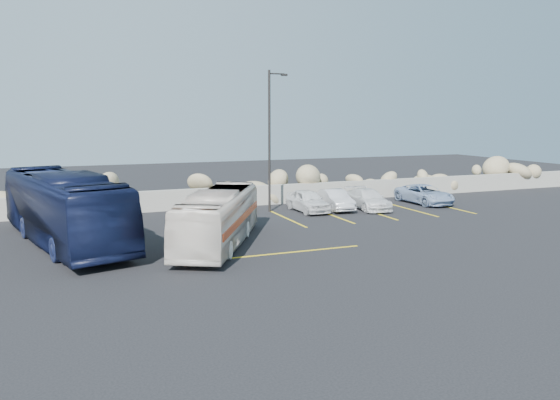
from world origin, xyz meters
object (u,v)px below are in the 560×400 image
object	(u,v)px
car_c	(368,199)
vintage_bus	(219,218)
car_a	(308,201)
car_b	(335,200)
lamppost	(270,137)
car_d	(425,194)
tour_coach	(64,208)

from	to	relation	value
car_c	vintage_bus	bearing A→B (deg)	-145.96
car_a	car_b	world-z (taller)	car_a
lamppost	car_d	distance (m)	10.75
vintage_bus	car_b	world-z (taller)	vintage_bus
vintage_bus	car_a	distance (m)	9.39
car_a	car_d	size ratio (longest dim) A/B	0.87
car_a	car_c	size ratio (longest dim) A/B	0.93
car_c	car_d	distance (m)	4.37
car_a	car_c	bearing A→B (deg)	-8.73
car_a	car_d	xyz separation A→B (m)	(8.05, -0.07, -0.04)
vintage_bus	car_d	xyz separation A→B (m)	(15.03, 6.20, -0.60)
tour_coach	car_b	bearing A→B (deg)	-1.55
lamppost	tour_coach	size ratio (longest dim) A/B	0.72
car_d	lamppost	bearing A→B (deg)	173.33
lamppost	car_c	distance (m)	6.93
vintage_bus	car_a	xyz separation A→B (m)	(6.98, 6.26, -0.56)
vintage_bus	car_a	bearing A→B (deg)	69.75
car_c	tour_coach	bearing A→B (deg)	-164.02
car_a	car_b	distance (m)	1.77
vintage_bus	car_c	distance (m)	12.15
car_a	tour_coach	bearing A→B (deg)	-165.70
car_a	car_c	distance (m)	3.74
car_c	car_b	bearing A→B (deg)	171.69
car_a	car_d	bearing A→B (deg)	-1.34
vintage_bus	lamppost	bearing A→B (deg)	82.56
car_d	vintage_bus	bearing A→B (deg)	-159.56
tour_coach	car_b	size ratio (longest dim) A/B	3.14
lamppost	car_a	bearing A→B (deg)	-20.75
car_c	car_a	bearing A→B (deg)	177.89
vintage_bus	car_d	size ratio (longest dim) A/B	2.00
vintage_bus	car_d	world-z (taller)	vintage_bus
lamppost	car_b	xyz separation A→B (m)	(3.78, -0.79, -3.71)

